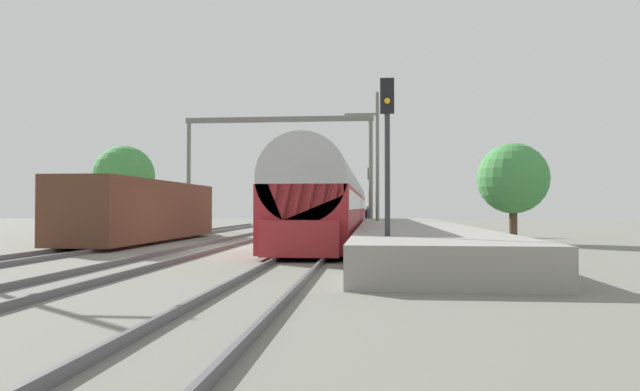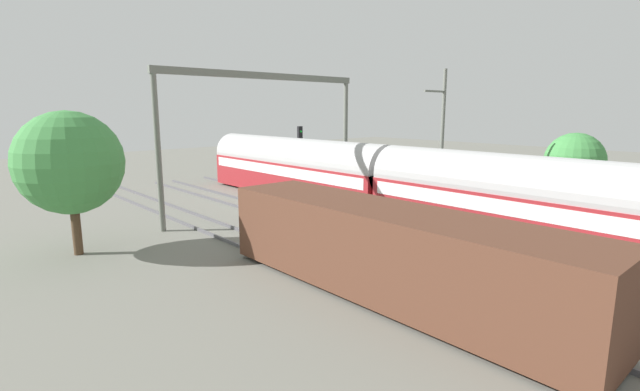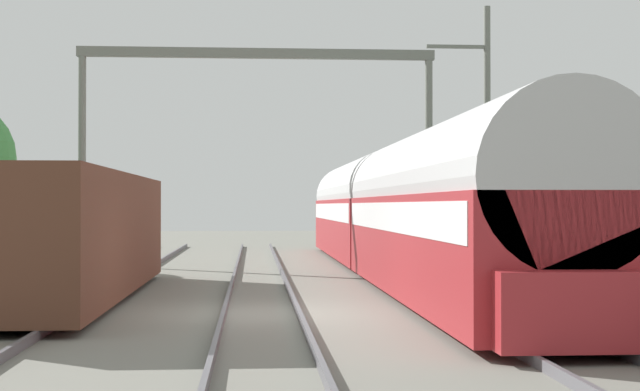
{
  "view_description": "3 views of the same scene",
  "coord_description": "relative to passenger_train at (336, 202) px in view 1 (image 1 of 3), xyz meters",
  "views": [
    {
      "loc": [
        6.51,
        -23.12,
        1.63
      ],
      "look_at": [
        4.3,
        0.33,
        2.13
      ],
      "focal_mm": 32.18,
      "sensor_mm": 36.0,
      "label": 1
    },
    {
      "loc": [
        -15.07,
        -5.72,
        5.88
      ],
      "look_at": [
        -0.32,
        10.68,
        1.7
      ],
      "focal_mm": 25.64,
      "sensor_mm": 36.0,
      "label": 2
    },
    {
      "loc": [
        -0.16,
        -18.61,
        2.15
      ],
      "look_at": [
        2.15,
        13.79,
        2.48
      ],
      "focal_mm": 52.68,
      "sensor_mm": 36.0,
      "label": 3
    }
  ],
  "objects": [
    {
      "name": "ground",
      "position": [
        -4.3,
        -10.17,
        -1.97
      ],
      "size": [
        120.0,
        120.0,
        0.0
      ],
      "primitive_type": "plane",
      "color": "slate"
    },
    {
      "name": "track_far_west",
      "position": [
        -8.6,
        -10.17,
        -1.89
      ],
      "size": [
        1.52,
        60.0,
        0.16
      ],
      "color": "#59585D",
      "rests_on": "ground"
    },
    {
      "name": "track_west",
      "position": [
        -4.3,
        -10.17,
        -1.89
      ],
      "size": [
        1.52,
        60.0,
        0.16
      ],
      "color": "#59585D",
      "rests_on": "ground"
    },
    {
      "name": "track_east",
      "position": [
        0.0,
        -10.17,
        -1.89
      ],
      "size": [
        1.52,
        60.0,
        0.16
      ],
      "color": "#59585D",
      "rests_on": "ground"
    },
    {
      "name": "platform",
      "position": [
        3.82,
        -8.17,
        -1.52
      ],
      "size": [
        4.4,
        28.0,
        0.9
      ],
      "color": "gray",
      "rests_on": "ground"
    },
    {
      "name": "passenger_train",
      "position": [
        0.0,
        0.0,
        0.0
      ],
      "size": [
        2.93,
        32.85,
        3.82
      ],
      "color": "maroon",
      "rests_on": "ground"
    },
    {
      "name": "freight_car",
      "position": [
        -8.6,
        -7.15,
        -0.5
      ],
      "size": [
        2.8,
        13.0,
        2.7
      ],
      "color": "#563323",
      "rests_on": "ground"
    },
    {
      "name": "person_crossing",
      "position": [
        1.77,
        6.75,
        -0.94
      ],
      "size": [
        0.37,
        0.46,
        1.73
      ],
      "rotation": [
        0.0,
        0.0,
        5.08
      ],
      "color": "#3A3A3A",
      "rests_on": "ground"
    },
    {
      "name": "railway_signal_near",
      "position": [
        2.56,
        -18.44,
        1.21
      ],
      "size": [
        0.36,
        0.3,
        4.97
      ],
      "color": "#2D2D33",
      "rests_on": "ground"
    },
    {
      "name": "railway_signal_far",
      "position": [
        1.92,
        9.97,
        1.03
      ],
      "size": [
        0.36,
        0.3,
        4.66
      ],
      "color": "#2D2D33",
      "rests_on": "ground"
    },
    {
      "name": "catenary_gantry",
      "position": [
        -4.3,
        5.38,
        3.7
      ],
      "size": [
        13.0,
        0.28,
        7.86
      ],
      "color": "slate",
      "rests_on": "ground"
    },
    {
      "name": "catenary_pole_east_mid",
      "position": [
        2.35,
        -1.69,
        2.18
      ],
      "size": [
        1.9,
        0.2,
        8.0
      ],
      "color": "slate",
      "rests_on": "ground"
    },
    {
      "name": "tree_west_background",
      "position": [
        -14.71,
        4.16,
        1.81
      ],
      "size": [
        4.11,
        4.11,
        5.85
      ],
      "color": "#4C3826",
      "rests_on": "ground"
    },
    {
      "name": "tree_east_background",
      "position": [
        8.55,
        -6.39,
        0.99
      ],
      "size": [
        3.23,
        3.23,
        4.59
      ],
      "color": "#4C3826",
      "rests_on": "ground"
    }
  ]
}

